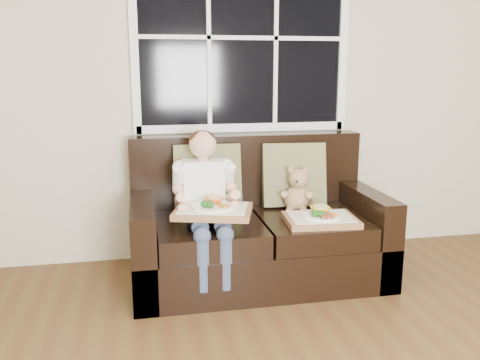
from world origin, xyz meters
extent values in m
cube|color=beige|center=(0.00, 2.50, 1.35)|extent=(4.50, 0.02, 2.70)
cube|color=black|center=(-0.20, 2.48, 1.65)|extent=(1.50, 0.02, 1.25)
cube|color=white|center=(-0.20, 2.47, 0.99)|extent=(1.58, 0.04, 0.06)
cube|color=white|center=(-0.98, 2.47, 1.65)|extent=(0.06, 0.04, 1.37)
cube|color=white|center=(0.58, 2.47, 1.65)|extent=(0.06, 0.04, 1.37)
cube|color=white|center=(-0.20, 2.47, 1.65)|extent=(1.50, 0.03, 0.03)
cube|color=black|center=(-0.20, 1.95, 0.15)|extent=(1.70, 0.90, 0.30)
cube|color=black|center=(-0.98, 1.95, 0.30)|extent=(0.15, 0.90, 0.60)
cube|color=black|center=(0.57, 1.95, 0.30)|extent=(0.15, 0.90, 0.60)
cube|color=black|center=(-0.20, 2.33, 0.63)|extent=(1.70, 0.18, 0.66)
cube|color=black|center=(-0.55, 1.87, 0.38)|extent=(0.68, 0.72, 0.15)
cube|color=black|center=(0.15, 1.87, 0.38)|extent=(0.68, 0.72, 0.15)
cube|color=olive|center=(-0.52, 2.17, 0.68)|extent=(0.47, 0.22, 0.48)
cube|color=olive|center=(0.11, 2.17, 0.68)|extent=(0.47, 0.25, 0.47)
cube|color=white|center=(-0.57, 2.00, 0.65)|extent=(0.27, 0.17, 0.38)
sphere|color=#E1A689|center=(-0.57, 1.99, 0.95)|extent=(0.18, 0.18, 0.18)
ellipsoid|color=#392012|center=(-0.57, 2.00, 0.97)|extent=(0.18, 0.18, 0.13)
cylinder|color=#364360|center=(-0.64, 1.79, 0.50)|extent=(0.11, 0.34, 0.11)
cylinder|color=#364360|center=(-0.50, 1.79, 0.50)|extent=(0.11, 0.34, 0.11)
cylinder|color=#364360|center=(-0.64, 1.54, 0.29)|extent=(0.09, 0.09, 0.32)
cylinder|color=#364360|center=(-0.50, 1.54, 0.29)|extent=(0.09, 0.09, 0.32)
cylinder|color=#E1A689|center=(-0.73, 1.87, 0.69)|extent=(0.07, 0.34, 0.26)
cylinder|color=#E1A689|center=(-0.41, 1.87, 0.69)|extent=(0.07, 0.34, 0.26)
ellipsoid|color=tan|center=(0.10, 2.03, 0.54)|extent=(0.23, 0.21, 0.20)
sphere|color=tan|center=(0.10, 2.02, 0.68)|extent=(0.18, 0.18, 0.14)
sphere|color=tan|center=(0.05, 2.02, 0.74)|extent=(0.05, 0.05, 0.05)
sphere|color=tan|center=(0.15, 2.02, 0.74)|extent=(0.05, 0.05, 0.05)
sphere|color=tan|center=(0.10, 1.96, 0.67)|extent=(0.05, 0.05, 0.05)
sphere|color=black|center=(0.10, 1.94, 0.68)|extent=(0.02, 0.02, 0.02)
cylinder|color=tan|center=(0.05, 1.92, 0.48)|extent=(0.09, 0.12, 0.05)
cylinder|color=tan|center=(0.14, 1.92, 0.48)|extent=(0.09, 0.12, 0.05)
cube|color=#906141|center=(-0.54, 1.73, 0.56)|extent=(0.55, 0.48, 0.04)
cube|color=beige|center=(-0.54, 1.73, 0.59)|extent=(0.48, 0.41, 0.01)
cylinder|color=white|center=(-0.54, 1.72, 0.60)|extent=(0.27, 0.27, 0.02)
imported|color=#E25813|center=(-0.53, 1.77, 0.63)|extent=(0.14, 0.14, 0.04)
cylinder|color=#EDD381|center=(-0.53, 1.77, 0.63)|extent=(0.10, 0.10, 0.02)
ellipsoid|color=#1B561B|center=(-0.60, 1.67, 0.63)|extent=(0.05, 0.05, 0.04)
ellipsoid|color=#1B561B|center=(-0.57, 1.65, 0.63)|extent=(0.05, 0.05, 0.04)
cylinder|color=orange|center=(-0.49, 1.67, 0.62)|extent=(0.05, 0.07, 0.02)
cube|color=#906141|center=(0.16, 1.72, 0.47)|extent=(0.48, 0.38, 0.04)
cube|color=beige|center=(0.16, 1.72, 0.49)|extent=(0.43, 0.33, 0.01)
cylinder|color=white|center=(0.16, 1.71, 0.50)|extent=(0.26, 0.26, 0.02)
imported|color=yellow|center=(0.17, 1.76, 0.53)|extent=(0.14, 0.14, 0.03)
cylinder|color=#EDD381|center=(0.17, 1.76, 0.53)|extent=(0.10, 0.10, 0.02)
ellipsoid|color=#1B561B|center=(0.10, 1.67, 0.53)|extent=(0.05, 0.05, 0.04)
ellipsoid|color=#1B561B|center=(0.13, 1.65, 0.53)|extent=(0.05, 0.05, 0.04)
cylinder|color=orange|center=(0.21, 1.66, 0.52)|extent=(0.05, 0.07, 0.02)
cylinder|color=#945D30|center=(0.16, 1.64, 0.52)|extent=(0.03, 0.09, 0.02)
camera|label=1|loc=(-0.98, -1.28, 1.44)|focal=38.00mm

